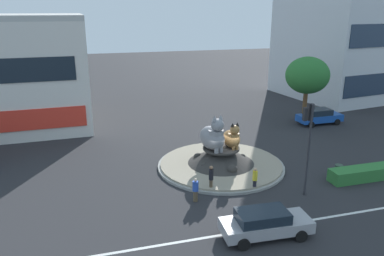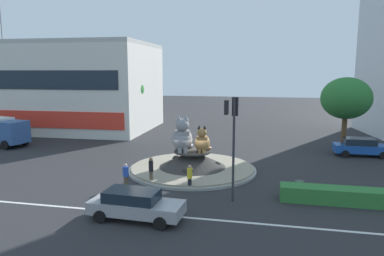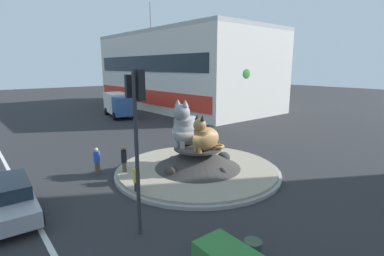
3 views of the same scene
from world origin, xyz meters
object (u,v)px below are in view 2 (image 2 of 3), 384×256
object	(u,v)px
pedestrian_yellow_shirt	(190,177)
sedan_on_far_lane	(361,147)
broadleaf_tree_behind_island	(125,90)
pedestrian_black_shirt	(151,169)
hatchback_near_shophouse	(135,204)
litter_bin	(299,188)
pedestrian_blue_shirt	(126,175)
traffic_light_mast	(233,127)
second_tree_near_tower	(346,99)
shophouse_block	(47,86)
cat_statue_tabby	(202,142)
cat_statue_grey	(182,138)

from	to	relation	value
pedestrian_yellow_shirt	sedan_on_far_lane	xyz separation A→B (m)	(12.87, 12.09, -0.03)
broadleaf_tree_behind_island	pedestrian_black_shirt	bearing A→B (deg)	-63.24
hatchback_near_shophouse	litter_bin	world-z (taller)	hatchback_near_shophouse
pedestrian_blue_shirt	pedestrian_yellow_shirt	distance (m)	4.16
traffic_light_mast	second_tree_near_tower	bearing A→B (deg)	-24.68
shophouse_block	litter_bin	bearing A→B (deg)	-35.42
second_tree_near_tower	litter_bin	bearing A→B (deg)	-111.20
pedestrian_black_shirt	litter_bin	world-z (taller)	pedestrian_black_shirt
cat_statue_tabby	sedan_on_far_lane	world-z (taller)	cat_statue_tabby
shophouse_block	litter_bin	xyz separation A→B (m)	(30.42, -20.54, -5.02)
cat_statue_grey	pedestrian_black_shirt	bearing A→B (deg)	-36.38
cat_statue_tabby	pedestrian_black_shirt	bearing A→B (deg)	-44.81
cat_statue_tabby	shophouse_block	xyz separation A→B (m)	(-23.78, 16.67, 3.19)
cat_statue_tabby	shophouse_block	world-z (taller)	shophouse_block
cat_statue_tabby	pedestrian_blue_shirt	size ratio (longest dim) A/B	1.36
broadleaf_tree_behind_island	second_tree_near_tower	distance (m)	24.28
shophouse_block	cat_statue_grey	bearing A→B (deg)	-38.27
litter_bin	cat_statue_tabby	bearing A→B (deg)	149.79
broadleaf_tree_behind_island	cat_statue_grey	bearing A→B (deg)	-54.55
pedestrian_blue_shirt	shophouse_block	bearing A→B (deg)	140.05
pedestrian_yellow_shirt	sedan_on_far_lane	size ratio (longest dim) A/B	0.35
cat_statue_grey	hatchback_near_shophouse	bearing A→B (deg)	-17.27
pedestrian_blue_shirt	sedan_on_far_lane	distance (m)	21.06
cat_statue_tabby	pedestrian_yellow_shirt	xyz separation A→B (m)	(-0.03, -4.23, -1.42)
broadleaf_tree_behind_island	pedestrian_yellow_shirt	size ratio (longest dim) A/B	4.42
traffic_light_mast	pedestrian_blue_shirt	distance (m)	7.85
shophouse_block	sedan_on_far_lane	distance (m)	37.94
litter_bin	pedestrian_blue_shirt	bearing A→B (deg)	-176.44
shophouse_block	pedestrian_yellow_shirt	size ratio (longest dim) A/B	17.21
pedestrian_black_shirt	sedan_on_far_lane	bearing A→B (deg)	17.01
cat_statue_tabby	pedestrian_blue_shirt	xyz separation A→B (m)	(-4.18, -4.54, -1.47)
pedestrian_yellow_shirt	sedan_on_far_lane	distance (m)	17.66
cat_statue_grey	shophouse_block	bearing A→B (deg)	-142.54
pedestrian_blue_shirt	cat_statue_tabby	bearing A→B (deg)	54.69
shophouse_block	broadleaf_tree_behind_island	world-z (taller)	shophouse_block
cat_statue_grey	pedestrian_yellow_shirt	world-z (taller)	cat_statue_grey
broadleaf_tree_behind_island	hatchback_near_shophouse	size ratio (longest dim) A/B	1.48
shophouse_block	pedestrian_blue_shirt	xyz separation A→B (m)	(19.59, -21.22, -4.65)
broadleaf_tree_behind_island	hatchback_near_shophouse	xyz separation A→B (m)	(10.26, -23.93, -4.46)
pedestrian_blue_shirt	hatchback_near_shophouse	distance (m)	5.24
cat_statue_tabby	shophouse_block	distance (m)	29.21
broadleaf_tree_behind_island	pedestrian_black_shirt	distance (m)	20.87
pedestrian_yellow_shirt	litter_bin	size ratio (longest dim) A/B	1.81
pedestrian_blue_shirt	pedestrian_black_shirt	bearing A→B (deg)	44.47
second_tree_near_tower	pedestrian_black_shirt	world-z (taller)	second_tree_near_tower
pedestrian_blue_shirt	second_tree_near_tower	bearing A→B (deg)	47.25
litter_bin	broadleaf_tree_behind_island	bearing A→B (deg)	135.10
pedestrian_yellow_shirt	litter_bin	distance (m)	6.70
sedan_on_far_lane	litter_bin	size ratio (longest dim) A/B	5.20
sedan_on_far_lane	litter_bin	distance (m)	13.27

